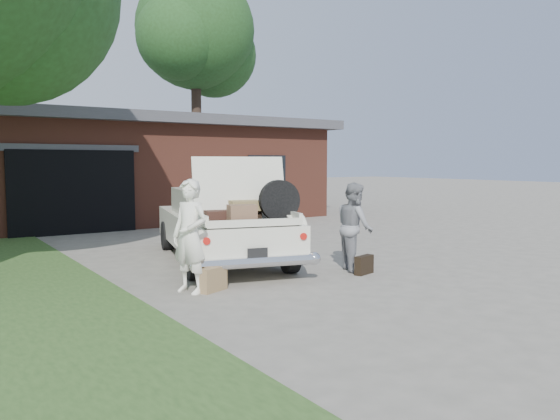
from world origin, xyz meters
TOP-DOWN VIEW (x-y plane):
  - ground at (0.00, 0.00)m, footprint 90.00×90.00m
  - house at (0.98, 11.47)m, footprint 12.80×7.80m
  - tree_right at (5.73, 15.55)m, footprint 5.96×5.18m
  - sedan at (-0.12, 2.41)m, footprint 3.02×5.12m
  - woman_left at (-1.73, 0.37)m, footprint 0.59×0.71m
  - woman_right at (1.37, 0.30)m, footprint 0.82×0.91m
  - suitcase_left at (-1.42, 0.25)m, footprint 0.48×0.31m
  - suitcase_right at (1.25, -0.08)m, footprint 0.43×0.23m

SIDE VIEW (x-z plane):
  - ground at x=0.00m, z-range 0.00..0.00m
  - suitcase_right at x=1.25m, z-range 0.00..0.32m
  - suitcase_left at x=-1.42m, z-range 0.00..0.36m
  - sedan at x=-0.12m, z-range -0.28..1.70m
  - woman_right at x=1.37m, z-range 0.00..1.54m
  - woman_left at x=-1.73m, z-range 0.00..1.65m
  - house at x=0.98m, z-range 0.02..3.32m
  - tree_right at x=5.73m, z-range 2.20..12.46m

